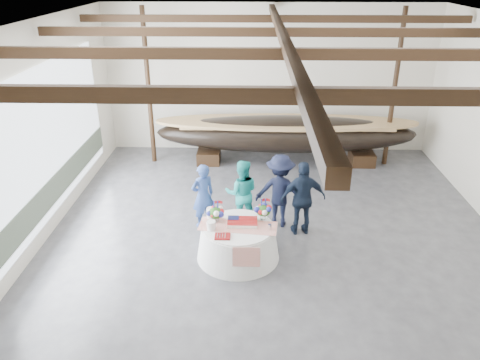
{
  "coord_description": "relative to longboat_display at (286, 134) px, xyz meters",
  "views": [
    {
      "loc": [
        -0.5,
        -8.35,
        5.51
      ],
      "look_at": [
        -0.77,
        1.15,
        1.1
      ],
      "focal_mm": 35.0,
      "sensor_mm": 36.0,
      "label": 1
    }
  ],
  "objects": [
    {
      "name": "banquet_table",
      "position": [
        -1.26,
        -5.09,
        -0.56
      ],
      "size": [
        1.69,
        1.69,
        0.73
      ],
      "color": "silver",
      "rests_on": "ground"
    },
    {
      "name": "guest_woman_blue",
      "position": [
        -2.09,
        -3.83,
        -0.16
      ],
      "size": [
        0.66,
        0.6,
        1.52
      ],
      "primitive_type": "imported",
      "rotation": [
        0.0,
        0.0,
        3.7
      ],
      "color": "navy",
      "rests_on": "ground"
    },
    {
      "name": "pavilion_structure",
      "position": [
        -0.49,
        -4.01,
        3.08
      ],
      "size": [
        9.8,
        11.76,
        4.5
      ],
      "color": "black",
      "rests_on": "ground"
    },
    {
      "name": "wall_back",
      "position": [
        -0.49,
        1.16,
        1.33
      ],
      "size": [
        10.0,
        0.02,
        4.5
      ],
      "primitive_type": "cube",
      "color": "silver",
      "rests_on": "ground"
    },
    {
      "name": "longboat_display",
      "position": [
        0.0,
        0.0,
        0.0
      ],
      "size": [
        7.71,
        1.54,
        1.44
      ],
      "color": "black",
      "rests_on": "ground"
    },
    {
      "name": "guest_man_right",
      "position": [
        0.13,
        -4.08,
        -0.07
      ],
      "size": [
        1.06,
        0.58,
        1.71
      ],
      "primitive_type": "imported",
      "rotation": [
        0.0,
        0.0,
        3.31
      ],
      "color": "#131D30",
      "rests_on": "ground"
    },
    {
      "name": "open_bay",
      "position": [
        -5.44,
        -3.84,
        0.9
      ],
      "size": [
        0.03,
        7.0,
        3.2
      ],
      "color": "silver",
      "rests_on": "ground"
    },
    {
      "name": "ceiling",
      "position": [
        -0.49,
        -4.84,
        3.58
      ],
      "size": [
        10.0,
        12.0,
        0.01
      ],
      "primitive_type": "cube",
      "color": "white",
      "rests_on": "wall_back"
    },
    {
      "name": "guest_man_left",
      "position": [
        -0.36,
        -3.73,
        -0.06
      ],
      "size": [
        1.2,
        0.8,
        1.72
      ],
      "primitive_type": "imported",
      "rotation": [
        0.0,
        0.0,
        2.99
      ],
      "color": "black",
      "rests_on": "ground"
    },
    {
      "name": "guest_woman_teal",
      "position": [
        -1.22,
        -3.71,
        -0.14
      ],
      "size": [
        0.78,
        0.62,
        1.57
      ],
      "primitive_type": "imported",
      "rotation": [
        0.0,
        0.0,
        3.17
      ],
      "color": "teal",
      "rests_on": "ground"
    },
    {
      "name": "wall_left",
      "position": [
        -5.49,
        -4.84,
        1.33
      ],
      "size": [
        0.02,
        12.0,
        4.5
      ],
      "primitive_type": "cube",
      "color": "silver",
      "rests_on": "ground"
    },
    {
      "name": "tabletop_items",
      "position": [
        -1.3,
        -4.92,
        -0.05
      ],
      "size": [
        1.61,
        0.99,
        0.4
      ],
      "color": "red",
      "rests_on": "banquet_table"
    },
    {
      "name": "floor",
      "position": [
        -0.49,
        -4.84,
        -0.92
      ],
      "size": [
        10.0,
        12.0,
        0.01
      ],
      "primitive_type": "cube",
      "color": "#3D3D42",
      "rests_on": "ground"
    }
  ]
}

